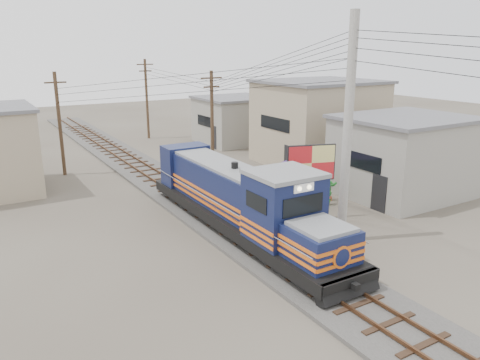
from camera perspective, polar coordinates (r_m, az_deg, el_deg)
ground at (r=20.37m, az=3.85°, el=-8.89°), size 120.00×120.00×0.00m
ballast at (r=28.58m, az=-7.60°, el=-1.46°), size 3.60×70.00×0.16m
track at (r=28.53m, az=-7.61°, el=-1.11°), size 1.15×70.00×0.12m
locomotive at (r=21.78m, az=0.09°, el=-2.58°), size 2.72×14.79×3.66m
utility_pole_main at (r=20.66m, az=12.97°, el=5.66°), size 0.40×0.40×10.00m
wooden_pole_mid at (r=33.20m, az=-3.43°, el=7.44°), size 1.60×0.24×7.00m
wooden_pole_far at (r=46.06m, az=-11.30°, el=9.84°), size 1.60×0.24×7.50m
wooden_pole_left at (r=33.97m, az=-21.15°, el=6.61°), size 1.60×0.24×7.00m
power_lines at (r=25.89m, az=-7.14°, el=13.63°), size 9.65×19.00×3.30m
shophouse_front at (r=29.27m, az=19.34°, el=2.81°), size 7.35×6.30×4.70m
shophouse_mid at (r=36.07m, az=9.52°, el=7.02°), size 8.40×7.35×6.20m
shophouse_back at (r=43.46m, az=-0.66°, el=7.37°), size 6.30×6.30×4.20m
billboard at (r=23.55m, az=8.66°, el=1.86°), size 2.44×0.88×3.91m
market_umbrella at (r=26.68m, az=6.52°, el=2.13°), size 2.92×2.92×2.54m
vendor at (r=29.30m, az=9.31°, el=0.24°), size 0.64×0.60×1.47m
plant_nursery at (r=26.16m, az=6.87°, el=-2.11°), size 3.60×3.57×1.14m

